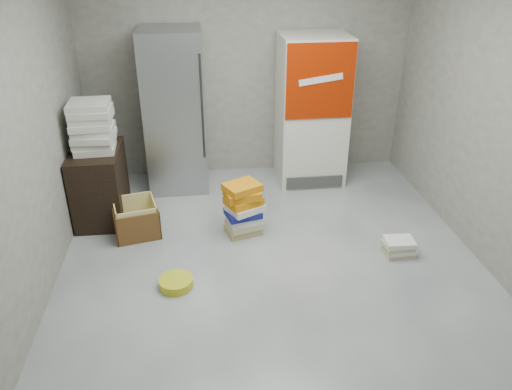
{
  "coord_description": "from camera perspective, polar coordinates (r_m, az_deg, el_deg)",
  "views": [
    {
      "loc": [
        -0.63,
        -3.62,
        2.8
      ],
      "look_at": [
        -0.11,
        0.7,
        0.53
      ],
      "focal_mm": 35.0,
      "sensor_mm": 36.0,
      "label": 1
    }
  ],
  "objects": [
    {
      "name": "phonebook_stack_main",
      "position": [
        5.15,
        -1.45,
        -1.61
      ],
      "size": [
        0.46,
        0.41,
        0.58
      ],
      "rotation": [
        0.0,
        0.0,
        0.35
      ],
      "color": "tan",
      "rests_on": "ground"
    },
    {
      "name": "phonebook_stack_side",
      "position": [
        5.12,
        16.05,
        -5.71
      ],
      "size": [
        0.31,
        0.24,
        0.17
      ],
      "rotation": [
        0.0,
        0.0,
        0.09
      ],
      "color": "#BEB58B",
      "rests_on": "ground"
    },
    {
      "name": "supply_box_stack",
      "position": [
        5.43,
        -18.2,
        7.45
      ],
      "size": [
        0.43,
        0.44,
        0.52
      ],
      "color": "silver",
      "rests_on": "wood_shelf"
    },
    {
      "name": "steel_fridge",
      "position": [
        6.05,
        -9.26,
        9.38
      ],
      "size": [
        0.7,
        0.72,
        1.9
      ],
      "color": "#A4A6AC",
      "rests_on": "ground"
    },
    {
      "name": "coke_cooler",
      "position": [
        6.21,
        6.36,
        9.59
      ],
      "size": [
        0.8,
        0.73,
        1.8
      ],
      "color": "silver",
      "rests_on": "ground"
    },
    {
      "name": "cardboard_box",
      "position": [
        5.38,
        -13.53,
        -2.83
      ],
      "size": [
        0.54,
        0.54,
        0.36
      ],
      "rotation": [
        0.0,
        0.0,
        0.22
      ],
      "color": "gold",
      "rests_on": "ground"
    },
    {
      "name": "bucket_lid",
      "position": [
        4.59,
        -9.12,
        -9.86
      ],
      "size": [
        0.34,
        0.34,
        0.08
      ],
      "primitive_type": "cylinder",
      "rotation": [
        0.0,
        0.0,
        0.1
      ],
      "color": "gold",
      "rests_on": "ground"
    },
    {
      "name": "room_shell",
      "position": [
        3.81,
        2.92,
        12.26
      ],
      "size": [
        4.04,
        5.04,
        2.82
      ],
      "color": "#9D988D",
      "rests_on": "ground"
    },
    {
      "name": "wood_shelf",
      "position": [
        5.67,
        -17.4,
        1.17
      ],
      "size": [
        0.5,
        0.8,
        0.8
      ],
      "primitive_type": "cube",
      "color": "black",
      "rests_on": "ground"
    },
    {
      "name": "ground",
      "position": [
        4.62,
        2.38,
        -9.78
      ],
      "size": [
        5.0,
        5.0,
        0.0
      ],
      "primitive_type": "plane",
      "color": "#B6B6B2",
      "rests_on": "ground"
    }
  ]
}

